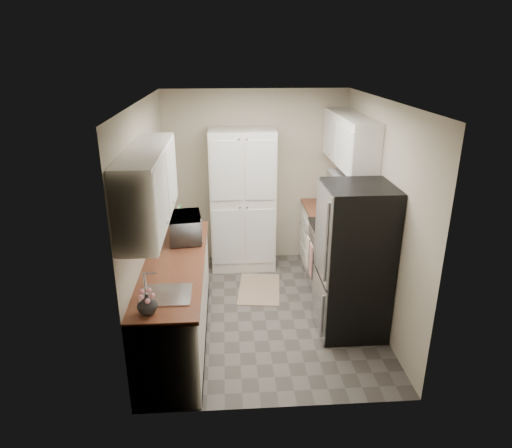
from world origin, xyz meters
name	(u,v)px	position (x,y,z in m)	size (l,w,h in m)	color
ground	(264,311)	(0.00, 0.00, 0.00)	(3.20, 3.20, 0.00)	#56514C
room_shell	(264,183)	(-0.02, -0.01, 1.63)	(2.64, 3.24, 2.52)	#BFB39B
pantry_cabinet	(243,201)	(-0.20, 1.32, 1.00)	(0.90, 0.55, 2.00)	silver
base_cabinet_left	(177,301)	(-0.99, -0.43, 0.44)	(0.60, 2.30, 0.88)	silver
countertop_left	(174,263)	(-0.99, -0.43, 0.90)	(0.63, 2.33, 0.04)	brown
base_cabinet_right	(326,238)	(0.99, 1.19, 0.44)	(0.60, 0.80, 0.88)	silver
countertop_right	(327,208)	(0.99, 1.19, 0.90)	(0.63, 0.83, 0.04)	brown
electric_range	(338,260)	(0.97, 0.39, 0.48)	(0.71, 0.78, 1.13)	#B7B7BC
refrigerator	(354,261)	(0.94, -0.41, 0.85)	(0.70, 0.72, 1.70)	#B7B7BC
microwave	(185,227)	(-0.91, 0.15, 1.07)	(0.53, 0.36, 0.30)	#B5B7BB
wine_bottle	(180,221)	(-0.99, 0.39, 1.06)	(0.07, 0.07, 0.27)	black
flower_vase	(147,304)	(-1.11, -1.43, 1.01)	(0.17, 0.17, 0.18)	white
cutting_board	(183,217)	(-0.97, 0.52, 1.06)	(0.02, 0.22, 0.28)	#2F8439
toaster_oven	(334,198)	(1.09, 1.28, 1.03)	(0.29, 0.37, 0.21)	#ABAAAF
fruit_basket	(333,187)	(1.07, 1.27, 1.19)	(0.25, 0.25, 0.11)	orange
kitchen_mat	(259,289)	(-0.02, 0.55, 0.01)	(0.53, 0.85, 0.01)	tan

